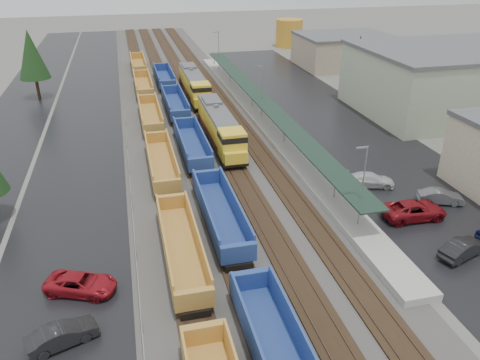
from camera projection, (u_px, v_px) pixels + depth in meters
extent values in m
cube|color=#302D2B|center=(186.00, 105.00, 73.82)|extent=(20.00, 160.00, 0.08)
cube|color=black|center=(147.00, 107.00, 72.47)|extent=(2.60, 160.00, 0.15)
cube|color=#473326|center=(143.00, 107.00, 72.27)|extent=(0.08, 160.00, 0.07)
cube|color=#473326|center=(152.00, 106.00, 72.58)|extent=(0.08, 160.00, 0.07)
cube|color=black|center=(173.00, 105.00, 73.34)|extent=(2.60, 160.00, 0.15)
cube|color=#473326|center=(169.00, 105.00, 73.13)|extent=(0.08, 160.00, 0.07)
cube|color=#473326|center=(178.00, 104.00, 73.44)|extent=(0.08, 160.00, 0.07)
cube|color=black|center=(198.00, 104.00, 74.20)|extent=(2.60, 160.00, 0.15)
cube|color=#473326|center=(194.00, 103.00, 73.99)|extent=(0.08, 160.00, 0.07)
cube|color=#473326|center=(203.00, 103.00, 74.30)|extent=(0.08, 160.00, 0.07)
cube|color=black|center=(223.00, 102.00, 75.06)|extent=(2.60, 160.00, 0.15)
cube|color=#473326|center=(219.00, 102.00, 74.86)|extent=(0.08, 160.00, 0.07)
cube|color=#473326|center=(227.00, 101.00, 75.17)|extent=(0.08, 160.00, 0.07)
cube|color=black|center=(87.00, 113.00, 70.60)|extent=(10.00, 160.00, 0.02)
cube|color=black|center=(16.00, 118.00, 68.44)|extent=(9.00, 160.00, 0.02)
cube|color=black|center=(323.00, 116.00, 69.23)|extent=(16.00, 100.00, 0.02)
cube|color=#9E9B93|center=(261.00, 119.00, 67.03)|extent=(3.00, 80.00, 0.70)
cylinder|color=gray|center=(335.00, 186.00, 44.60)|extent=(0.16, 0.16, 2.40)
cylinder|color=gray|center=(284.00, 132.00, 57.65)|extent=(0.16, 0.16, 2.40)
cylinder|color=gray|center=(252.00, 98.00, 70.69)|extent=(0.16, 0.16, 2.40)
cylinder|color=gray|center=(230.00, 75.00, 83.74)|extent=(0.16, 0.16, 2.40)
cylinder|color=gray|center=(214.00, 58.00, 96.79)|extent=(0.16, 0.16, 2.40)
cube|color=#182C22|center=(262.00, 99.00, 65.77)|extent=(2.60, 65.00, 0.15)
cylinder|color=gray|center=(362.00, 190.00, 39.32)|extent=(0.12, 0.12, 8.00)
cube|color=gray|center=(362.00, 148.00, 37.48)|extent=(1.00, 0.15, 0.12)
cylinder|color=gray|center=(262.00, 94.00, 65.41)|extent=(0.12, 0.12, 8.00)
cube|color=gray|center=(259.00, 66.00, 63.57)|extent=(1.00, 0.15, 0.12)
cylinder|color=gray|center=(219.00, 53.00, 91.51)|extent=(0.12, 0.12, 8.00)
cube|color=gray|center=(216.00, 32.00, 89.67)|extent=(1.00, 0.15, 0.12)
cylinder|color=gray|center=(142.00, 322.00, 29.59)|extent=(0.08, 0.08, 2.00)
cylinder|color=gray|center=(136.00, 251.00, 36.55)|extent=(0.08, 0.08, 2.00)
cylinder|color=gray|center=(132.00, 203.00, 43.51)|extent=(0.08, 0.08, 2.00)
cylinder|color=gray|center=(129.00, 168.00, 50.47)|extent=(0.08, 0.08, 2.00)
cylinder|color=gray|center=(127.00, 141.00, 57.43)|extent=(0.08, 0.08, 2.00)
cylinder|color=gray|center=(125.00, 120.00, 64.38)|extent=(0.08, 0.08, 2.00)
cylinder|color=gray|center=(124.00, 104.00, 71.34)|extent=(0.08, 0.08, 2.00)
cylinder|color=gray|center=(123.00, 90.00, 78.30)|extent=(0.08, 0.08, 2.00)
cylinder|color=gray|center=(122.00, 78.00, 85.26)|extent=(0.08, 0.08, 2.00)
cylinder|color=gray|center=(121.00, 69.00, 92.22)|extent=(0.08, 0.08, 2.00)
cylinder|color=gray|center=(120.00, 60.00, 99.18)|extent=(0.08, 0.08, 2.00)
cylinder|color=gray|center=(119.00, 53.00, 106.14)|extent=(0.08, 0.08, 2.00)
cylinder|color=gray|center=(119.00, 47.00, 113.09)|extent=(0.08, 0.08, 2.00)
cylinder|color=gray|center=(118.00, 41.00, 120.05)|extent=(0.08, 0.08, 2.00)
cylinder|color=gray|center=(118.00, 36.00, 127.01)|extent=(0.08, 0.08, 2.00)
cylinder|color=gray|center=(118.00, 31.00, 133.97)|extent=(0.08, 0.08, 2.00)
cube|color=gray|center=(123.00, 97.00, 70.90)|extent=(0.05, 160.00, 0.05)
cube|color=#A8B89C|center=(461.00, 81.00, 70.03)|extent=(30.00, 20.00, 9.00)
cube|color=#59595B|center=(468.00, 48.00, 67.92)|extent=(30.60, 20.40, 0.50)
cube|color=gray|center=(343.00, 51.00, 97.67)|extent=(18.00, 14.00, 6.00)
cube|color=#59595B|center=(345.00, 35.00, 96.22)|extent=(18.36, 14.28, 0.50)
ellipsoid|color=#4D604B|center=(64.00, 10.00, 189.14)|extent=(154.00, 110.00, 19.80)
ellipsoid|color=#4D604B|center=(227.00, 3.00, 212.94)|extent=(196.00, 140.00, 25.20)
cylinder|color=#332316|center=(38.00, 88.00, 76.84)|extent=(0.50, 0.50, 3.30)
cone|color=black|center=(31.00, 54.00, 74.40)|extent=(4.84, 4.84, 7.70)
cylinder|color=#332316|center=(355.00, 88.00, 77.47)|extent=(0.50, 0.50, 3.00)
cone|color=black|center=(358.00, 58.00, 75.25)|extent=(4.40, 4.40, 7.00)
cube|color=black|center=(219.00, 136.00, 59.45)|extent=(2.79, 18.62, 0.37)
cube|color=gold|center=(218.00, 122.00, 59.55)|extent=(2.61, 14.89, 2.79)
cube|color=gold|center=(232.00, 144.00, 52.35)|extent=(2.79, 2.98, 3.16)
cube|color=black|center=(232.00, 136.00, 51.93)|extent=(2.84, 3.03, 0.65)
cube|color=gold|center=(236.00, 158.00, 51.30)|extent=(2.61, 0.93, 1.30)
cube|color=#59595B|center=(217.00, 111.00, 58.89)|extent=(2.65, 14.89, 0.33)
cube|color=maroon|center=(208.00, 131.00, 59.76)|extent=(0.04, 14.89, 0.33)
cube|color=maroon|center=(228.00, 130.00, 60.34)|extent=(0.04, 14.89, 0.33)
cube|color=black|center=(219.00, 139.00, 59.61)|extent=(2.05, 5.59, 0.56)
cube|color=black|center=(231.00, 158.00, 53.90)|extent=(2.23, 3.72, 0.47)
cube|color=black|center=(210.00, 122.00, 65.24)|extent=(2.23, 3.72, 0.47)
cylinder|color=#59595B|center=(216.00, 107.00, 59.58)|extent=(0.65, 0.65, 0.47)
cube|color=#59595B|center=(212.00, 101.00, 62.03)|extent=(2.23, 3.72, 0.47)
cube|color=black|center=(194.00, 92.00, 77.71)|extent=(2.79, 18.62, 0.37)
cube|color=gold|center=(193.00, 81.00, 77.82)|extent=(2.61, 14.89, 2.79)
cube|color=gold|center=(201.00, 94.00, 70.61)|extent=(2.79, 2.98, 3.16)
cube|color=black|center=(201.00, 88.00, 70.20)|extent=(2.84, 3.03, 0.65)
cube|color=gold|center=(203.00, 103.00, 69.57)|extent=(2.61, 0.93, 1.30)
cube|color=#59595B|center=(192.00, 73.00, 77.16)|extent=(2.65, 14.89, 0.33)
cube|color=maroon|center=(185.00, 89.00, 78.03)|extent=(0.04, 14.89, 0.33)
cube|color=maroon|center=(201.00, 88.00, 78.60)|extent=(0.04, 14.89, 0.33)
cube|color=black|center=(194.00, 94.00, 77.88)|extent=(2.05, 5.59, 0.56)
cube|color=black|center=(201.00, 105.00, 72.17)|extent=(2.23, 3.72, 0.47)
cube|color=black|center=(188.00, 84.00, 83.50)|extent=(2.23, 3.72, 0.47)
cylinder|color=#59595B|center=(191.00, 70.00, 77.85)|extent=(0.65, 0.65, 0.47)
cube|color=#59595B|center=(189.00, 66.00, 80.30)|extent=(2.23, 3.72, 0.47)
cube|color=#AF8930|center=(203.00, 334.00, 27.87)|extent=(2.68, 0.52, 1.44)
cube|color=black|center=(206.00, 356.00, 27.70)|extent=(2.06, 2.27, 0.52)
cube|color=#AF8930|center=(182.00, 251.00, 36.84)|extent=(2.68, 13.09, 0.26)
cube|color=#AF8930|center=(164.00, 243.00, 36.15)|extent=(0.15, 13.09, 1.86)
cube|color=#AF8930|center=(197.00, 238.00, 36.70)|extent=(0.15, 13.09, 1.86)
cube|color=#AF8930|center=(195.00, 299.00, 30.65)|extent=(2.68, 0.52, 1.44)
cube|color=#AF8930|center=(171.00, 202.00, 42.39)|extent=(2.68, 0.52, 1.44)
cube|color=black|center=(194.00, 304.00, 31.73)|extent=(2.06, 2.27, 0.52)
cube|color=black|center=(173.00, 216.00, 42.22)|extent=(2.06, 2.27, 0.52)
cube|color=#AF8930|center=(162.00, 165.00, 51.36)|extent=(2.68, 13.09, 0.26)
cube|color=#AF8930|center=(149.00, 159.00, 50.67)|extent=(0.15, 13.09, 1.86)
cube|color=#AF8930|center=(173.00, 156.00, 51.23)|extent=(0.15, 13.09, 1.86)
cube|color=#AF8930|center=(168.00, 187.00, 45.17)|extent=(2.68, 0.52, 1.44)
cube|color=#AF8930|center=(156.00, 138.00, 56.91)|extent=(2.68, 0.52, 1.44)
cube|color=black|center=(168.00, 193.00, 46.25)|extent=(2.06, 2.27, 0.52)
cube|color=black|center=(157.00, 148.00, 56.74)|extent=(2.06, 2.27, 0.52)
cube|color=#AF8930|center=(150.00, 118.00, 65.88)|extent=(2.68, 13.09, 0.26)
cube|color=#AF8930|center=(141.00, 112.00, 65.19)|extent=(0.15, 13.09, 1.86)
cube|color=#AF8930|center=(159.00, 111.00, 65.75)|extent=(0.15, 13.09, 1.86)
cube|color=#AF8930|center=(154.00, 129.00, 59.69)|extent=(2.68, 0.52, 1.44)
cube|color=#AF8930|center=(147.00, 99.00, 71.43)|extent=(2.68, 0.52, 1.44)
cube|color=black|center=(154.00, 134.00, 60.78)|extent=(2.06, 2.27, 0.52)
cube|color=black|center=(148.00, 107.00, 71.26)|extent=(2.06, 2.27, 0.52)
cube|color=#AF8930|center=(143.00, 87.00, 80.41)|extent=(2.68, 13.09, 0.26)
cube|color=#AF8930|center=(135.00, 82.00, 79.72)|extent=(0.15, 13.09, 1.86)
cube|color=#AF8930|center=(150.00, 81.00, 80.27)|extent=(0.15, 13.09, 1.86)
cube|color=#AF8930|center=(145.00, 94.00, 74.21)|extent=(2.68, 0.52, 1.44)
cube|color=#AF8930|center=(141.00, 74.00, 85.96)|extent=(2.68, 0.52, 1.44)
cube|color=black|center=(146.00, 99.00, 75.30)|extent=(2.06, 2.27, 0.52)
cube|color=black|center=(141.00, 80.00, 85.79)|extent=(2.06, 2.27, 0.52)
cube|color=#AF8930|center=(138.00, 66.00, 94.93)|extent=(2.68, 13.09, 0.26)
cube|color=#AF8930|center=(131.00, 62.00, 94.24)|extent=(0.15, 13.09, 1.86)
cube|color=#AF8930|center=(144.00, 61.00, 94.79)|extent=(0.15, 13.09, 1.86)
cube|color=#AF8930|center=(140.00, 70.00, 88.74)|extent=(2.68, 0.52, 1.44)
cube|color=#AF8930|center=(136.00, 56.00, 100.48)|extent=(2.68, 0.52, 1.44)
cube|color=black|center=(140.00, 74.00, 89.82)|extent=(2.06, 2.27, 0.52)
cube|color=black|center=(137.00, 61.00, 100.31)|extent=(2.06, 2.27, 0.52)
cube|color=navy|center=(257.00, 355.00, 26.08)|extent=(0.16, 12.95, 1.94)
cube|color=navy|center=(303.00, 346.00, 26.66)|extent=(0.16, 12.95, 1.94)
cube|color=navy|center=(250.00, 280.00, 32.29)|extent=(2.81, 0.54, 1.51)
cube|color=black|center=(252.00, 300.00, 32.11)|extent=(2.16, 2.37, 0.54)
cube|color=navy|center=(220.00, 217.00, 41.35)|extent=(2.81, 12.95, 0.27)
cube|color=navy|center=(205.00, 210.00, 40.63)|extent=(0.16, 12.95, 1.94)
cube|color=navy|center=(235.00, 206.00, 41.21)|extent=(0.16, 12.95, 1.94)
cube|color=navy|center=(238.00, 253.00, 35.20)|extent=(2.81, 0.54, 1.51)
cube|color=navy|center=(207.00, 177.00, 46.84)|extent=(2.81, 0.54, 1.51)
cube|color=black|center=(236.00, 259.00, 36.33)|extent=(2.16, 2.37, 0.54)
cube|color=black|center=(208.00, 190.00, 46.66)|extent=(2.16, 2.37, 0.54)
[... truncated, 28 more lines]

